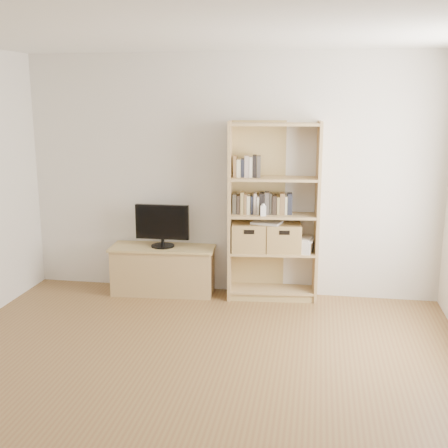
% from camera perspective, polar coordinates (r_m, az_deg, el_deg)
% --- Properties ---
extents(floor, '(4.50, 5.00, 0.01)m').
position_cam_1_polar(floor, '(4.18, -5.06, -17.96)').
color(floor, brown).
rests_on(floor, ground).
extents(back_wall, '(4.50, 0.02, 2.60)m').
position_cam_1_polar(back_wall, '(6.10, 0.61, 4.91)').
color(back_wall, silver).
rests_on(back_wall, floor).
extents(ceiling, '(4.50, 5.00, 0.01)m').
position_cam_1_polar(ceiling, '(3.63, -5.91, 20.12)').
color(ceiling, white).
rests_on(ceiling, back_wall).
extents(tv_stand, '(1.13, 0.49, 0.51)m').
position_cam_1_polar(tv_stand, '(6.28, -6.17, -4.73)').
color(tv_stand, '#A88256').
rests_on(tv_stand, floor).
extents(bookshelf, '(0.98, 0.43, 1.90)m').
position_cam_1_polar(bookshelf, '(5.94, 5.01, 1.21)').
color(bookshelf, '#A88256').
rests_on(bookshelf, floor).
extents(television, '(0.59, 0.05, 0.46)m').
position_cam_1_polar(television, '(6.15, -6.29, -0.22)').
color(television, black).
rests_on(television, tv_stand).
extents(books_row_mid, '(0.75, 0.20, 0.20)m').
position_cam_1_polar(books_row_mid, '(5.94, 5.02, 1.99)').
color(books_row_mid, '#3B3830').
rests_on(books_row_mid, bookshelf).
extents(books_row_upper, '(0.39, 0.17, 0.20)m').
position_cam_1_polar(books_row_upper, '(5.88, 3.03, 5.76)').
color(books_row_upper, '#3B3830').
rests_on(books_row_upper, bookshelf).
extents(baby_monitor, '(0.06, 0.05, 0.11)m').
position_cam_1_polar(baby_monitor, '(5.83, 4.00, 1.34)').
color(baby_monitor, white).
rests_on(baby_monitor, bookshelf).
extents(basket_left, '(0.40, 0.35, 0.30)m').
position_cam_1_polar(basket_left, '(5.99, 2.54, -1.32)').
color(basket_left, '#9B7A46').
rests_on(basket_left, bookshelf).
extents(basket_right, '(0.39, 0.34, 0.30)m').
position_cam_1_polar(basket_right, '(6.00, 6.07, -1.38)').
color(basket_right, '#9B7A46').
rests_on(basket_right, bookshelf).
extents(laptop, '(0.34, 0.27, 0.02)m').
position_cam_1_polar(laptop, '(5.95, 4.36, 0.16)').
color(laptop, silver).
rests_on(laptop, basket_left).
extents(magazine_stack, '(0.23, 0.30, 0.13)m').
position_cam_1_polar(magazine_stack, '(6.03, 8.06, -2.19)').
color(magazine_stack, silver).
rests_on(magazine_stack, bookshelf).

